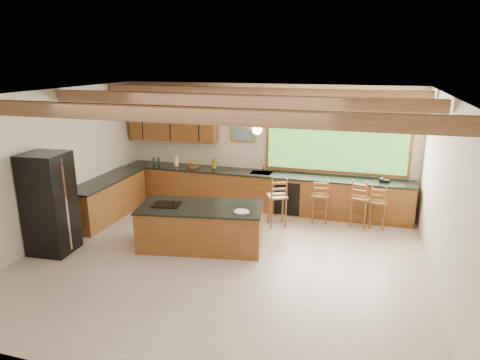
% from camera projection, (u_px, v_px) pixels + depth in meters
% --- Properties ---
extents(ground, '(7.20, 7.20, 0.00)m').
position_uv_depth(ground, '(223.00, 260.00, 7.86)').
color(ground, '#BEAE9D').
rests_on(ground, ground).
extents(room_shell, '(7.27, 6.54, 3.02)m').
position_uv_depth(room_shell, '(224.00, 135.00, 7.90)').
color(room_shell, beige).
rests_on(room_shell, ground).
extents(counter_run, '(7.12, 3.10, 1.23)m').
position_uv_depth(counter_run, '(224.00, 192.00, 10.28)').
color(counter_run, brown).
rests_on(counter_run, ground).
extents(island, '(2.53, 1.51, 0.85)m').
position_uv_depth(island, '(201.00, 226.00, 8.34)').
color(island, brown).
rests_on(island, ground).
extents(refrigerator, '(0.80, 0.78, 1.92)m').
position_uv_depth(refrigerator, '(49.00, 204.00, 7.97)').
color(refrigerator, black).
rests_on(refrigerator, ground).
extents(bar_stool_a, '(0.42, 0.42, 1.04)m').
position_uv_depth(bar_stool_a, '(320.00, 196.00, 9.49)').
color(bar_stool_a, brown).
rests_on(bar_stool_a, ground).
extents(bar_stool_b, '(0.53, 0.54, 1.14)m').
position_uv_depth(bar_stool_b, '(277.00, 198.00, 9.23)').
color(bar_stool_b, brown).
rests_on(bar_stool_b, ground).
extents(bar_stool_c, '(0.47, 0.47, 1.08)m').
position_uv_depth(bar_stool_c, '(361.00, 199.00, 9.24)').
color(bar_stool_c, brown).
rests_on(bar_stool_c, ground).
extents(bar_stool_d, '(0.40, 0.40, 0.99)m').
position_uv_depth(bar_stool_d, '(379.00, 203.00, 9.16)').
color(bar_stool_d, brown).
rests_on(bar_stool_d, ground).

